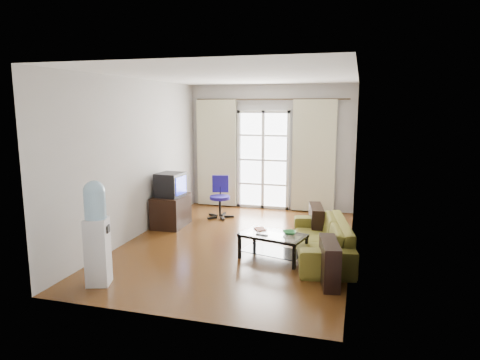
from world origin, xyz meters
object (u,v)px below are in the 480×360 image
Objects in this scene: sofa at (322,239)px; tv_stand at (171,211)px; crt_tv at (169,185)px; water_cooler at (97,231)px; task_chair at (220,205)px; coffee_table at (273,243)px.

tv_stand is at bearing -118.66° from sofa.
water_cooler is (0.25, -2.68, -0.10)m from crt_tv.
crt_tv is at bearing -117.91° from sofa.
task_chair is at bearing 48.34° from tv_stand.
tv_stand reaches higher than coffee_table.
task_chair is 0.63× the size of water_cooler.
coffee_table is at bearing -67.84° from task_chair.
water_cooler is (-0.44, -3.56, 0.45)m from task_chair.
sofa is 3.89× the size of crt_tv.
water_cooler reaches higher than coffee_table.
water_cooler is (-1.95, -1.51, 0.46)m from coffee_table.
tv_stand is 1.53× the size of crt_tv.
coffee_table is 2.56m from crt_tv.
tv_stand is 1.09m from task_chair.
task_chair is (0.69, 0.88, -0.55)m from crt_tv.
water_cooler reaches higher than task_chair.
sofa reaches higher than coffee_table.
water_cooler is at bearing -142.33° from coffee_table.
tv_stand is 0.94× the size of task_chair.
coffee_table is 1.99× the size of crt_tv.
tv_stand reaches higher than sofa.
coffee_table is 2.52m from tv_stand.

